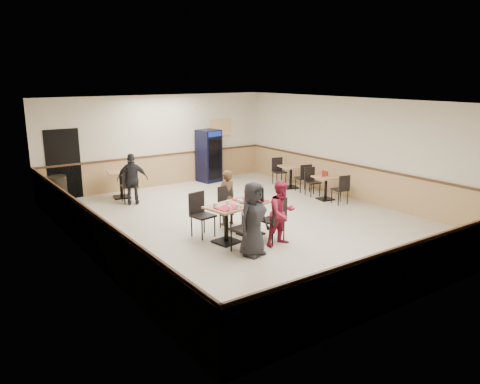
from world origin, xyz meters
TOP-DOWN VIEW (x-y plane):
  - ground at (0.00, 0.00)m, footprint 10.00×10.00m
  - room_shell at (1.78, 2.55)m, footprint 10.00×10.00m
  - main_table at (-0.85, -0.84)m, footprint 1.65×1.02m
  - main_chairs at (-0.90, -0.85)m, footprint 1.65×2.01m
  - diner_woman_left at (-1.18, -1.85)m, footprint 0.84×0.64m
  - diner_woman_right at (-0.31, -1.70)m, footprint 0.72×0.57m
  - diner_man_opposite at (-0.51, 0.17)m, footprint 0.51×0.34m
  - lone_diner at (-1.67, 3.28)m, footprint 0.94×0.69m
  - tabletop_clutter at (-0.81, -0.89)m, footprint 1.37×0.83m
  - side_table_near at (3.23, 0.49)m, footprint 0.75×0.75m
  - side_table_near_chair_south at (3.23, -0.07)m, footprint 0.47×0.47m
  - side_table_near_chair_north at (3.23, 1.05)m, footprint 0.47×0.47m
  - side_table_far at (3.36, 2.22)m, footprint 0.83×0.83m
  - side_table_far_chair_south at (3.36, 1.64)m, footprint 0.52×0.52m
  - side_table_far_chair_north at (3.36, 2.81)m, footprint 0.52×0.52m
  - condiment_caddy at (3.20, 0.54)m, footprint 0.23×0.06m
  - back_table at (-1.67, 4.20)m, footprint 0.89×0.89m
  - back_table_chair_lone at (-1.67, 3.55)m, footprint 0.56×0.56m
  - pepsi_cooler at (1.67, 4.59)m, footprint 0.77×0.78m
  - trash_bin at (-3.43, 4.55)m, footprint 0.52×0.52m

SIDE VIEW (x-z plane):
  - ground at x=0.00m, z-range 0.00..0.00m
  - trash_bin at x=-3.43m, z-range 0.00..0.82m
  - side_table_near_chair_south at x=3.23m, z-range 0.00..0.89m
  - side_table_near_chair_north at x=3.23m, z-range 0.00..0.89m
  - side_table_far_chair_south at x=3.36m, z-range 0.00..0.93m
  - side_table_far_chair_north at x=3.36m, z-range 0.00..0.93m
  - side_table_near at x=3.23m, z-range 0.12..0.82m
  - side_table_far at x=3.36m, z-range 0.12..0.85m
  - back_table_chair_lone at x=-1.67m, z-range 0.00..1.03m
  - main_chairs at x=-0.90m, z-range 0.00..1.05m
  - back_table at x=-1.67m, z-range 0.13..0.94m
  - main_table at x=-0.85m, z-range 0.14..0.96m
  - room_shell at x=1.78m, z-range -4.42..5.58m
  - diner_man_opposite at x=-0.51m, z-range 0.00..1.38m
  - diner_woman_right at x=-0.31m, z-range 0.00..1.44m
  - lone_diner at x=-1.67m, z-range 0.00..1.48m
  - diner_woman_left at x=-1.18m, z-range 0.00..1.55m
  - condiment_caddy at x=3.20m, z-range 0.69..0.89m
  - tabletop_clutter at x=-0.81m, z-range 0.79..0.91m
  - pepsi_cooler at x=1.67m, z-range 0.00..1.81m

